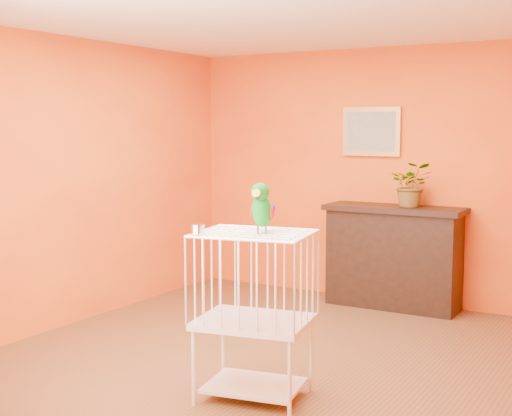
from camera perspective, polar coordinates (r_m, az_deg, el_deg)
The scene contains 8 objects.
ground at distance 5.71m, azimuth 0.63°, elevation -11.81°, with size 4.50×4.50×0.00m, color brown.
room_shell at distance 5.43m, azimuth 0.65°, elevation 4.27°, with size 4.50×4.50×4.50m.
console_cabinet at distance 7.24m, azimuth 10.92°, elevation -3.85°, with size 1.37×0.49×1.02m.
potted_plant at distance 7.08m, azimuth 12.28°, elevation 1.43°, with size 0.40×0.44×0.34m, color #26722D.
framed_picture at distance 7.43m, azimuth 9.20°, elevation 6.06°, with size 0.62×0.04×0.50m.
birdcage at distance 4.72m, azimuth -0.17°, elevation -8.42°, with size 0.81×0.68×1.11m.
feed_cup at distance 4.54m, azimuth -4.71°, elevation -1.71°, with size 0.09×0.09×0.06m, color silver.
parrot at distance 4.57m, azimuth 0.46°, elevation 0.06°, with size 0.17×0.30×0.33m.
Camera 1 is at (2.69, -4.71, 1.79)m, focal length 50.00 mm.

